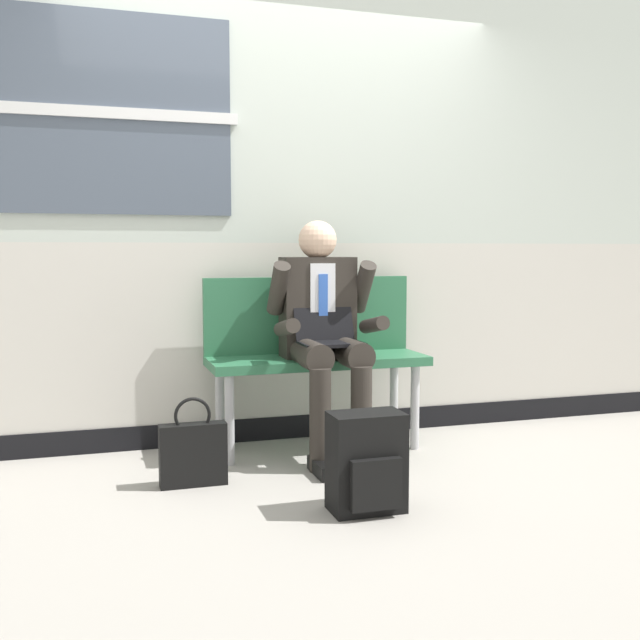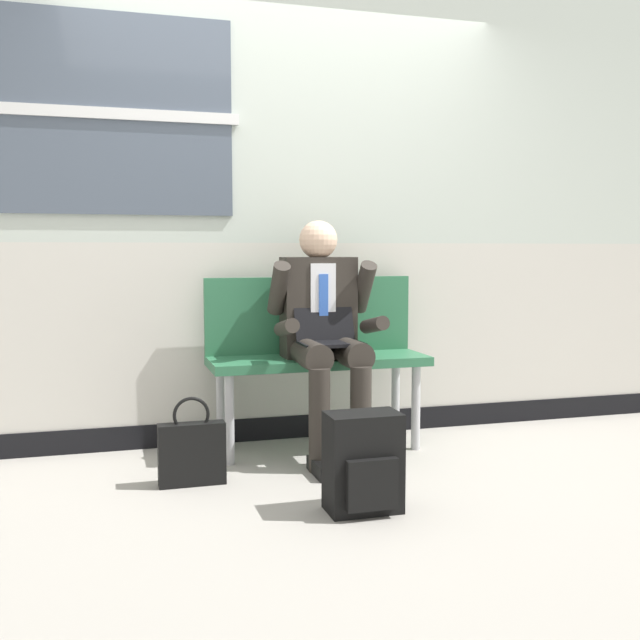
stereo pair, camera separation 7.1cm
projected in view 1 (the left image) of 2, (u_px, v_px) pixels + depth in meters
The scene contains 6 objects.
ground_plane at pixel (320, 468), 3.81m from camera, with size 18.00×18.00×0.00m, color #9E9991.
station_wall at pixel (282, 174), 4.33m from camera, with size 6.65×0.17×3.13m.
bench_with_person at pixel (314, 346), 4.19m from camera, with size 1.21×0.42×0.96m.
person_seated at pixel (325, 329), 3.99m from camera, with size 0.57×0.70×1.28m.
backpack at pixel (367, 463), 3.17m from camera, with size 0.31×0.23×0.43m.
handbag at pixel (193, 453), 3.52m from camera, with size 0.32×0.09×0.43m.
Camera 1 is at (-1.11, -3.55, 1.12)m, focal length 41.75 mm.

